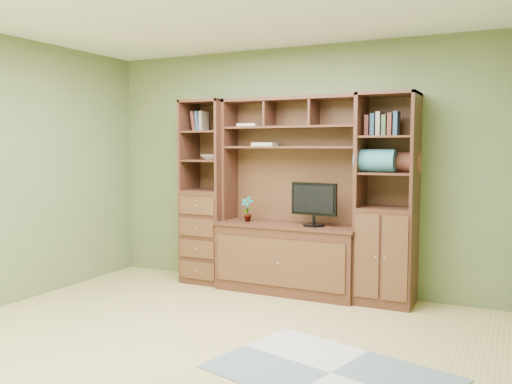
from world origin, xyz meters
The scene contains 11 objects.
room centered at (0.00, 0.00, 1.30)m, with size 4.60×4.10×2.64m.
center_hutch centered at (0.02, 1.73, 1.02)m, with size 1.54×0.53×2.05m, color #432317.
left_tower centered at (-0.98, 1.77, 1.02)m, with size 0.50×0.45×2.05m, color #432317.
right_tower centered at (1.04, 1.77, 1.02)m, with size 0.55×0.45×2.05m, color #432317.
rug centered at (1.08, -0.06, 0.01)m, with size 1.55×1.03×0.01m, color #959B9A.
monitor centered at (0.32, 1.70, 1.03)m, with size 0.50×0.22×0.61m, color black.
orchid centered at (-0.44, 1.70, 0.87)m, with size 0.14×0.10×0.27m, color #B34C3C.
magazines centered at (-0.29, 1.82, 1.56)m, with size 0.24×0.18×0.04m, color beige.
bowl centered at (-0.92, 1.77, 1.42)m, with size 0.23×0.23×0.06m, color beige.
blanket_teal centered at (0.93, 1.73, 1.40)m, with size 0.38×0.22×0.22m, color teal.
blanket_red centered at (1.15, 1.85, 1.39)m, with size 0.35×0.19×0.19m, color brown.
Camera 1 is at (2.18, -3.47, 1.54)m, focal length 38.00 mm.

